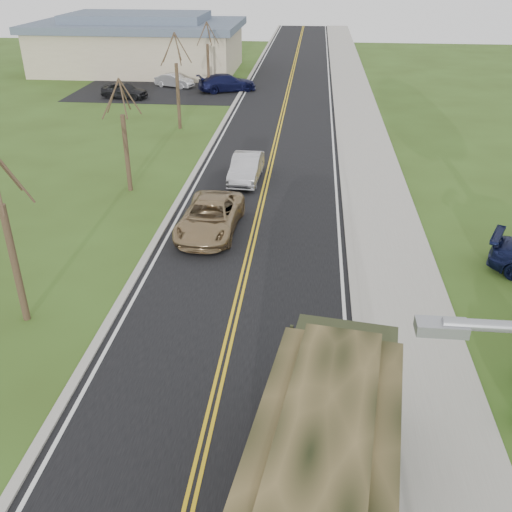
# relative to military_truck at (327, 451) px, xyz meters

# --- Properties ---
(road) EXTENTS (8.00, 120.00, 0.01)m
(road) POSITION_rel_military_truck_xyz_m (-2.96, 36.85, -2.10)
(road) COLOR black
(road) RESTS_ON ground
(curb_right) EXTENTS (0.30, 120.00, 0.12)m
(curb_right) POSITION_rel_military_truck_xyz_m (1.19, 36.85, -2.04)
(curb_right) COLOR #9E998E
(curb_right) RESTS_ON ground
(sidewalk_right) EXTENTS (3.20, 120.00, 0.10)m
(sidewalk_right) POSITION_rel_military_truck_xyz_m (2.94, 36.85, -2.05)
(sidewalk_right) COLOR #9E998E
(sidewalk_right) RESTS_ON ground
(curb_left) EXTENTS (0.30, 120.00, 0.10)m
(curb_left) POSITION_rel_military_truck_xyz_m (-7.11, 36.85, -2.05)
(curb_left) COLOR #9E998E
(curb_left) RESTS_ON ground
(bare_tree_a) EXTENTS (1.93, 2.26, 6.08)m
(bare_tree_a) POSITION_rel_military_truck_xyz_m (-9.96, 6.85, 0.52)
(bare_tree_a) COLOR #38281C
(bare_tree_a) RESTS_ON ground
(bare_tree_b) EXTENTS (1.83, 2.14, 5.73)m
(bare_tree_b) POSITION_rel_military_truck_xyz_m (-9.96, 18.85, 0.37)
(bare_tree_b) COLOR #38281C
(bare_tree_b) RESTS_ON ground
(bare_tree_c) EXTENTS (2.04, 2.39, 6.42)m
(bare_tree_c) POSITION_rel_military_truck_xyz_m (-9.96, 30.85, 0.67)
(bare_tree_c) COLOR #38281C
(bare_tree_c) RESTS_ON ground
(bare_tree_d) EXTENTS (1.88, 2.20, 5.91)m
(bare_tree_d) POSITION_rel_military_truck_xyz_m (-9.96, 42.85, 0.45)
(bare_tree_d) COLOR #38281C
(bare_tree_d) RESTS_ON ground
(commercial_building) EXTENTS (25.50, 21.50, 5.65)m
(commercial_building) POSITION_rel_military_truck_xyz_m (-18.95, 52.82, 0.58)
(commercial_building) COLOR tan
(commercial_building) RESTS_ON ground
(military_truck) EXTENTS (3.54, 7.63, 3.67)m
(military_truck) POSITION_rel_military_truck_xyz_m (0.00, 0.00, 0.00)
(military_truck) COLOR black
(military_truck) RESTS_ON ground
(suv_champagne) EXTENTS (2.62, 5.32, 1.45)m
(suv_champagne) POSITION_rel_military_truck_xyz_m (-4.92, 14.26, -1.38)
(suv_champagne) COLOR #907651
(suv_champagne) RESTS_ON ground
(sedan_silver) EXTENTS (1.63, 4.30, 1.40)m
(sedan_silver) POSITION_rel_military_truck_xyz_m (-4.09, 20.93, -1.40)
(sedan_silver) COLOR #AAA9AE
(sedan_silver) RESTS_ON ground
(lot_car_dark) EXTENTS (4.20, 2.33, 1.35)m
(lot_car_dark) POSITION_rel_military_truck_xyz_m (-16.72, 39.67, -1.43)
(lot_car_dark) COLOR black
(lot_car_dark) RESTS_ON ground
(lot_car_silver) EXTENTS (3.89, 2.45, 1.21)m
(lot_car_silver) POSITION_rel_military_truck_xyz_m (-13.52, 44.67, -1.50)
(lot_car_silver) COLOR silver
(lot_car_silver) RESTS_ON ground
(lot_car_navy) EXTENTS (5.63, 4.10, 1.51)m
(lot_car_navy) POSITION_rel_military_truck_xyz_m (-8.42, 43.40, -1.35)
(lot_car_navy) COLOR black
(lot_car_navy) RESTS_ON ground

